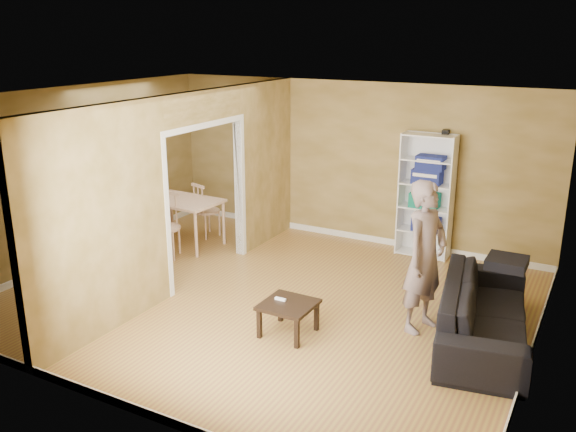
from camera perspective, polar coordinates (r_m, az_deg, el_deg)
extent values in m
plane|color=#A8893B|center=(8.05, -1.95, -7.68)|extent=(6.50, 6.50, 0.00)
plane|color=white|center=(7.35, -2.15, 11.06)|extent=(6.50, 6.50, 0.00)
plane|color=tan|center=(10.00, 6.01, 5.03)|extent=(6.50, 0.00, 6.50)
plane|color=tan|center=(5.54, -16.70, -5.59)|extent=(6.50, 0.00, 6.50)
plane|color=tan|center=(9.62, -19.00, 3.71)|extent=(0.00, 5.50, 5.50)
plane|color=tan|center=(6.64, 22.93, -2.48)|extent=(0.00, 5.50, 5.50)
cube|color=black|center=(9.37, 14.54, 7.51)|extent=(0.10, 0.10, 0.10)
imported|color=#23232A|center=(7.21, 17.98, -7.73)|extent=(2.49, 1.39, 0.90)
imported|color=slate|center=(7.06, 12.77, -2.59)|extent=(0.90, 0.79, 2.09)
cube|color=white|center=(9.59, 10.56, 2.15)|extent=(0.02, 0.35, 1.90)
cube|color=white|center=(9.39, 15.06, 1.53)|extent=(0.02, 0.35, 1.90)
cube|color=white|center=(9.64, 13.06, 2.07)|extent=(0.80, 0.02, 1.90)
cube|color=white|center=(9.76, 12.43, -3.41)|extent=(0.76, 0.35, 0.02)
cube|color=white|center=(9.64, 12.57, -1.35)|extent=(0.76, 0.35, 0.02)
cube|color=white|center=(9.53, 12.71, 0.77)|extent=(0.76, 0.35, 0.02)
cube|color=white|center=(9.44, 12.86, 2.93)|extent=(0.76, 0.35, 0.02)
cube|color=white|center=(9.36, 13.01, 5.14)|extent=(0.76, 0.35, 0.02)
cube|color=white|center=(9.29, 13.16, 7.37)|extent=(0.76, 0.35, 0.02)
cube|color=navy|center=(9.60, 12.80, -0.73)|extent=(0.41, 0.27, 0.21)
cube|color=#1D7472|center=(9.51, 12.67, 1.48)|extent=(0.43, 0.28, 0.22)
cube|color=navy|center=(9.41, 12.89, 3.64)|extent=(0.43, 0.28, 0.22)
cube|color=navy|center=(9.36, 13.21, 4.84)|extent=(0.41, 0.27, 0.21)
cube|color=black|center=(7.00, 0.03, -8.30)|extent=(0.58, 0.58, 0.04)
cube|color=black|center=(7.01, -2.69, -10.06)|extent=(0.05, 0.05, 0.35)
cube|color=black|center=(6.80, 0.87, -10.96)|extent=(0.05, 0.05, 0.35)
cube|color=black|center=(7.38, -0.73, -8.57)|extent=(0.05, 0.05, 0.35)
cube|color=black|center=(7.18, 2.68, -9.36)|extent=(0.05, 0.05, 0.35)
cube|color=white|center=(7.06, -0.71, -7.78)|extent=(0.13, 0.04, 0.03)
cube|color=beige|center=(9.91, -9.89, 1.41)|extent=(1.21, 0.81, 0.04)
cylinder|color=beige|center=(10.11, -13.49, -0.75)|extent=(0.05, 0.05, 0.72)
cylinder|color=beige|center=(9.43, -8.44, -1.74)|extent=(0.05, 0.05, 0.72)
cylinder|color=beige|center=(10.62, -10.97, 0.27)|extent=(0.05, 0.05, 0.72)
cylinder|color=beige|center=(9.97, -6.03, -0.60)|extent=(0.05, 0.05, 0.72)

